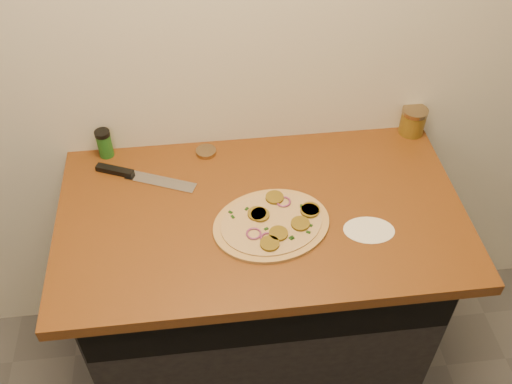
{
  "coord_description": "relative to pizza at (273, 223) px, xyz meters",
  "views": [
    {
      "loc": [
        -0.15,
        0.27,
        2.13
      ],
      "look_at": [
        -0.01,
        1.44,
        0.95
      ],
      "focal_mm": 40.0,
      "sensor_mm": 36.0,
      "label": 1
    }
  ],
  "objects": [
    {
      "name": "cabinet",
      "position": [
        -0.02,
        0.1,
        -0.48
      ],
      "size": [
        1.1,
        0.6,
        0.86
      ],
      "primitive_type": "cube",
      "color": "black",
      "rests_on": "ground"
    },
    {
      "name": "countertop",
      "position": [
        -0.02,
        0.07,
        -0.03
      ],
      "size": [
        1.2,
        0.7,
        0.04
      ],
      "primitive_type": "cube",
      "color": "#683013",
      "rests_on": "cabinet"
    },
    {
      "name": "pizza",
      "position": [
        0.0,
        0.0,
        0.0
      ],
      "size": [
        0.4,
        0.4,
        0.02
      ],
      "color": "tan",
      "rests_on": "countertop"
    },
    {
      "name": "chefs_knife",
      "position": [
        -0.4,
        0.25,
        -0.0
      ],
      "size": [
        0.32,
        0.16,
        0.02
      ],
      "color": "#B7BAC1",
      "rests_on": "countertop"
    },
    {
      "name": "mason_jar_lid",
      "position": [
        -0.17,
        0.34,
        -0.0
      ],
      "size": [
        0.07,
        0.07,
        0.01
      ],
      "primitive_type": "cylinder",
      "rotation": [
        0.0,
        0.0,
        0.09
      ],
      "color": "#907854",
      "rests_on": "countertop"
    },
    {
      "name": "salsa_jar",
      "position": [
        0.53,
        0.37,
        0.04
      ],
      "size": [
        0.09,
        0.09,
        0.09
      ],
      "color": "#992E0F",
      "rests_on": "countertop"
    },
    {
      "name": "spice_shaker",
      "position": [
        -0.49,
        0.37,
        0.04
      ],
      "size": [
        0.05,
        0.05,
        0.1
      ],
      "color": "#1E5B1C",
      "rests_on": "countertop"
    },
    {
      "name": "flour_spill",
      "position": [
        0.27,
        -0.05,
        -0.01
      ],
      "size": [
        0.17,
        0.17,
        0.0
      ],
      "primitive_type": "cylinder",
      "rotation": [
        0.0,
        0.0,
        -0.13
      ],
      "color": "silver",
      "rests_on": "countertop"
    }
  ]
}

